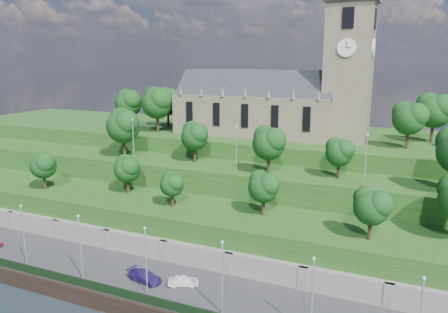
% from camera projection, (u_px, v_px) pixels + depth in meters
% --- Properties ---
extents(promenade, '(160.00, 12.00, 2.00)m').
position_uv_depth(promenade, '(176.00, 291.00, 55.65)').
color(promenade, '#2D2D30').
rests_on(promenade, ground).
extents(fence, '(160.00, 0.10, 1.20)m').
position_uv_depth(fence, '(153.00, 301.00, 50.49)').
color(fence, black).
rests_on(fence, promenade).
extents(retaining_wall, '(160.00, 2.10, 5.00)m').
position_uv_depth(retaining_wall, '(198.00, 261.00, 60.67)').
color(retaining_wall, slate).
rests_on(retaining_wall, ground).
extents(embankment_lower, '(160.00, 12.00, 8.00)m').
position_uv_depth(embankment_lower, '(216.00, 236.00, 65.73)').
color(embankment_lower, '#1D4416').
rests_on(embankment_lower, ground).
extents(embankment_upper, '(160.00, 10.00, 12.00)m').
position_uv_depth(embankment_upper, '(243.00, 202.00, 75.13)').
color(embankment_upper, '#1D4416').
rests_on(embankment_upper, ground).
extents(hilltop, '(160.00, 32.00, 15.00)m').
position_uv_depth(hilltop, '(279.00, 167.00, 93.57)').
color(hilltop, '#1D4416').
rests_on(hilltop, ground).
extents(church, '(38.60, 12.35, 27.60)m').
position_uv_depth(church, '(278.00, 98.00, 86.45)').
color(church, brown).
rests_on(church, hilltop).
extents(trees_lower, '(69.28, 9.02, 8.34)m').
position_uv_depth(trees_lower, '(257.00, 184.00, 61.66)').
color(trees_lower, black).
rests_on(trees_lower, embankment_lower).
extents(trees_upper, '(62.41, 8.55, 9.30)m').
position_uv_depth(trees_upper, '(262.00, 137.00, 70.21)').
color(trees_upper, black).
rests_on(trees_upper, embankment_upper).
extents(trees_hilltop, '(74.84, 16.26, 9.53)m').
position_uv_depth(trees_hilltop, '(263.00, 106.00, 86.42)').
color(trees_hilltop, black).
rests_on(trees_hilltop, hilltop).
extents(lamp_posts_promenade, '(60.36, 0.36, 8.72)m').
position_uv_depth(lamp_posts_promenade, '(146.00, 256.00, 52.03)').
color(lamp_posts_promenade, '#B2B2B7').
rests_on(lamp_posts_promenade, promenade).
extents(lamp_posts_upper, '(40.36, 0.36, 7.71)m').
position_uv_depth(lamp_posts_upper, '(236.00, 145.00, 70.20)').
color(lamp_posts_upper, '#B2B2B7').
rests_on(lamp_posts_upper, embankment_upper).
extents(car_middle, '(3.98, 2.76, 1.24)m').
position_uv_depth(car_middle, '(183.00, 281.00, 54.90)').
color(car_middle, silver).
rests_on(car_middle, promenade).
extents(car_right, '(5.02, 2.71, 1.38)m').
position_uv_depth(car_right, '(145.00, 276.00, 56.07)').
color(car_right, navy).
rests_on(car_right, promenade).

